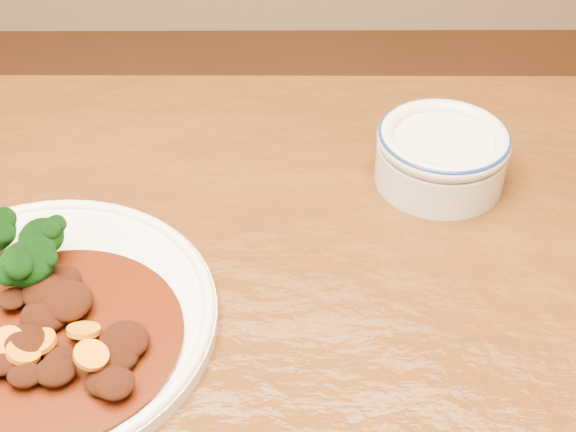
{
  "coord_description": "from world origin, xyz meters",
  "views": [
    {
      "loc": [
        0.09,
        -0.39,
        1.25
      ],
      "look_at": [
        0.1,
        0.17,
        0.77
      ],
      "focal_mm": 50.0,
      "sensor_mm": 36.0,
      "label": 1
    }
  ],
  "objects": [
    {
      "name": "dip_bowl",
      "position": [
        0.25,
        0.25,
        0.78
      ],
      "size": [
        0.13,
        0.13,
        0.06
      ],
      "rotation": [
        0.0,
        0.0,
        -0.27
      ],
      "color": "beige",
      "rests_on": "dining_table"
    },
    {
      "name": "mince_stew",
      "position": [
        -0.09,
        0.02,
        0.77
      ],
      "size": [
        0.2,
        0.2,
        0.03
      ],
      "color": "#481607",
      "rests_on": "dinner_plate"
    },
    {
      "name": "dinner_plate",
      "position": [
        -0.11,
        0.05,
        0.76
      ],
      "size": [
        0.3,
        0.3,
        0.02
      ],
      "rotation": [
        0.0,
        0.0,
        0.35
      ],
      "color": "white",
      "rests_on": "dining_table"
    }
  ]
}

